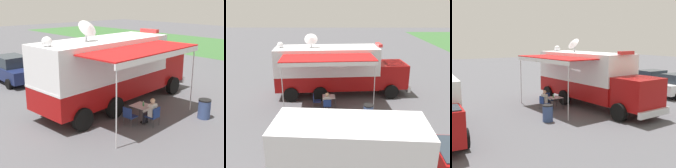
# 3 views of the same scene
# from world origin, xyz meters

# --- Properties ---
(ground_plane) EXTENTS (100.00, 100.00, 0.00)m
(ground_plane) POSITION_xyz_m (0.00, 0.00, 0.00)
(ground_plane) COLOR #515156
(lot_stripe) EXTENTS (0.51, 4.79, 0.01)m
(lot_stripe) POSITION_xyz_m (-2.66, 2.27, 0.00)
(lot_stripe) COLOR silver
(lot_stripe) RESTS_ON ground
(command_truck) EXTENTS (5.48, 9.66, 4.53)m
(command_truck) POSITION_xyz_m (-0.03, 0.75, 1.94)
(command_truck) COLOR #9E0F0F
(command_truck) RESTS_ON ground
(folding_table) EXTENTS (0.86, 0.86, 0.73)m
(folding_table) POSITION_xyz_m (2.38, 0.21, 0.67)
(folding_table) COLOR silver
(folding_table) RESTS_ON ground
(water_bottle) EXTENTS (0.07, 0.07, 0.22)m
(water_bottle) POSITION_xyz_m (2.49, 0.21, 0.83)
(water_bottle) COLOR #3F9959
(water_bottle) RESTS_ON folding_table
(folding_chair_at_table) EXTENTS (0.52, 0.52, 0.87)m
(folding_chair_at_table) POSITION_xyz_m (3.18, 0.15, 0.51)
(folding_chair_at_table) COLOR navy
(folding_chair_at_table) RESTS_ON ground
(folding_chair_beside_table) EXTENTS (0.52, 0.52, 0.87)m
(folding_chair_beside_table) POSITION_xyz_m (2.44, -0.64, 0.51)
(folding_chair_beside_table) COLOR navy
(folding_chair_beside_table) RESTS_ON ground
(seated_responder) EXTENTS (0.68, 0.58, 1.25)m
(seated_responder) POSITION_xyz_m (2.99, 0.13, 0.65)
(seated_responder) COLOR silver
(seated_responder) RESTS_ON ground
(trash_bin) EXTENTS (0.57, 0.57, 0.91)m
(trash_bin) POSITION_xyz_m (4.14, 2.57, 0.46)
(trash_bin) COLOR #384C7F
(trash_bin) RESTS_ON ground
(car_behind_truck) EXTENTS (4.26, 2.14, 1.76)m
(car_behind_truck) POSITION_xyz_m (-7.68, 1.66, 0.88)
(car_behind_truck) COLOR silver
(car_behind_truck) RESTS_ON ground
(car_far_corner) EXTENTS (4.22, 2.07, 1.76)m
(car_far_corner) POSITION_xyz_m (-7.81, -1.26, 0.88)
(car_far_corner) COLOR navy
(car_far_corner) RESTS_ON ground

